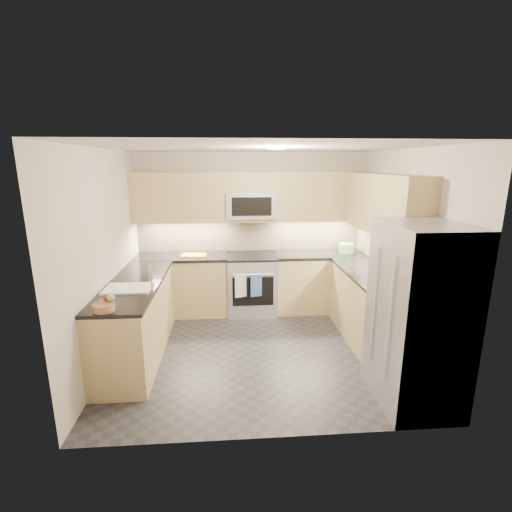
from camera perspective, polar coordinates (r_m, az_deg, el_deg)
name	(u,v)px	position (r m, az deg, el deg)	size (l,w,h in m)	color
floor	(258,349)	(4.93, 0.32, -14.09)	(3.60, 3.20, 0.00)	#25262B
ceiling	(258,148)	(4.35, 0.36, 16.35)	(3.60, 3.20, 0.02)	beige
wall_back	(250,231)	(6.04, -0.90, 3.80)	(3.60, 0.02, 2.50)	#BEB4A6
wall_front	(275,303)	(2.96, 2.89, -7.29)	(3.60, 0.02, 2.50)	#BEB4A6
wall_left	(106,258)	(4.69, -22.14, -0.26)	(0.02, 3.20, 2.50)	#BEB4A6
wall_right	(402,252)	(4.96, 21.56, 0.52)	(0.02, 3.20, 2.50)	#BEB4A6
base_cab_back_left	(183,286)	(5.98, -11.21, -4.50)	(1.42, 0.60, 0.90)	tan
base_cab_back_right	(318,282)	(6.11, 9.58, -4.02)	(1.42, 0.60, 0.90)	tan
base_cab_right	(369,309)	(5.20, 17.04, -7.73)	(0.60, 1.70, 0.90)	tan
base_cab_peninsula	(137,320)	(4.86, -17.85, -9.38)	(0.60, 2.00, 0.90)	tan
countertop_back_left	(181,257)	(5.85, -11.42, -0.13)	(1.42, 0.63, 0.04)	black
countertop_back_right	(320,254)	(5.98, 9.77, 0.26)	(1.42, 0.63, 0.04)	black
countertop_right	(372,275)	(5.05, 17.42, -2.77)	(0.63, 1.70, 0.04)	black
countertop_peninsula	(134,284)	(4.70, -18.28, -4.10)	(0.63, 2.00, 0.04)	black
upper_cab_back	(251,197)	(5.79, -0.82, 9.09)	(3.60, 0.35, 0.75)	tan
upper_cab_right	(383,204)	(5.04, 18.99, 7.60)	(0.35, 1.95, 0.75)	tan
backsplash_back	(250,235)	(6.04, -0.90, 3.27)	(3.60, 0.01, 0.51)	tan
backsplash_right	(386,249)	(5.36, 19.41, 1.08)	(0.01, 2.30, 0.51)	tan
gas_range	(252,284)	(5.92, -0.68, -4.36)	(0.76, 0.65, 0.91)	#ADAFB6
range_cooktop	(252,256)	(5.79, -0.69, -0.04)	(0.76, 0.65, 0.03)	black
oven_door_glass	(253,291)	(5.61, -0.46, -5.47)	(0.62, 0.02, 0.45)	black
oven_handle	(253,275)	(5.51, -0.45, -2.89)	(0.02, 0.02, 0.60)	#B2B5BA
microwave	(251,205)	(5.78, -0.80, 7.84)	(0.76, 0.40, 0.40)	#A8AAB0
microwave_door	(252,207)	(5.57, -0.67, 7.61)	(0.60, 0.01, 0.28)	black
refrigerator	(418,316)	(3.93, 23.67, -8.48)	(0.70, 0.90, 1.80)	#97999E
fridge_handle_left	(389,320)	(3.60, 19.81, -9.28)	(0.02, 0.02, 1.20)	#B2B5BA
fridge_handle_right	(374,305)	(3.91, 17.68, -7.26)	(0.02, 0.02, 1.20)	#B2B5BA
sink_basin	(129,294)	(4.48, -18.98, -5.57)	(0.52, 0.38, 0.16)	white
faucet	(151,277)	(4.36, -15.88, -3.10)	(0.03, 0.03, 0.28)	silver
utensil_bowl	(347,248)	(6.11, 13.77, 1.21)	(0.25, 0.25, 0.14)	#509D43
cutting_board	(194,255)	(5.83, -9.54, 0.16)	(0.39, 0.27, 0.01)	orange
fruit_basket	(104,307)	(3.90, -22.38, -7.30)	(0.21, 0.21, 0.08)	#9D6E49
fruit_apple	(106,298)	(3.91, -22.05, -5.98)	(0.06, 0.06, 0.06)	#B61E14
fruit_pear	(111,298)	(3.89, -21.45, -6.03)	(0.08, 0.08, 0.08)	#58C052
dish_towel_check	(241,286)	(5.53, -2.37, -4.68)	(0.18, 0.01, 0.34)	silver
dish_towel_blue	(256,286)	(5.54, 0.03, -4.62)	(0.18, 0.01, 0.33)	#34508F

